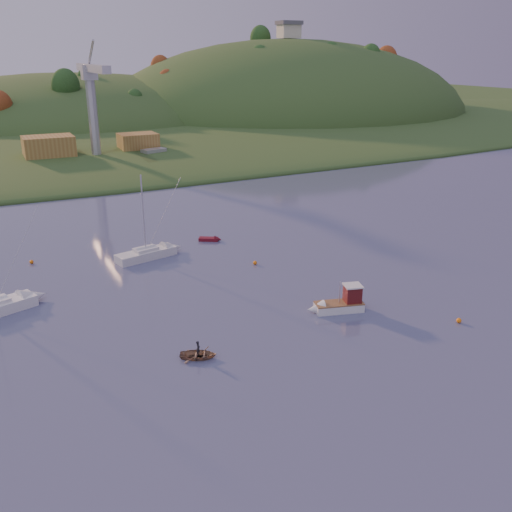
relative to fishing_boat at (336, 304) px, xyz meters
name	(u,v)px	position (x,y,z in m)	size (l,w,h in m)	color
far_shore	(34,119)	(-7.44, 200.71, -0.83)	(620.00, 220.00, 1.50)	#2F4B1E
shore_slope	(59,141)	(-7.44, 135.71, -0.83)	(640.00, 150.00, 7.00)	#2F4B1E
hill_center	(69,123)	(2.56, 180.71, -0.83)	(140.00, 120.00, 36.00)	#2F4B1E
hill_right	(287,116)	(87.56, 165.71, -0.83)	(150.00, 130.00, 60.00)	#2F4B1E
hilltop_house	(289,29)	(87.56, 165.71, 32.58)	(9.00, 7.00, 6.45)	beige
hillside_trees	(50,133)	(-7.44, 155.71, -0.83)	(280.00, 50.00, 32.00)	#1A4017
wharf	(108,159)	(-2.44, 92.71, 0.37)	(42.00, 16.00, 2.40)	slate
shed_west	(49,147)	(-15.44, 93.71, 3.97)	(11.00, 8.00, 4.80)	olive
shed_east	(138,142)	(5.56, 94.71, 3.57)	(9.00, 7.00, 4.00)	olive
dock_crane	(92,90)	(-5.44, 89.10, 16.35)	(3.20, 28.00, 20.30)	#B7B7BC
fishing_boat	(336,304)	(0.00, 0.00, 0.00)	(6.13, 3.30, 3.74)	silver
sailboat_near	(146,253)	(-13.03, 24.27, -0.11)	(8.27, 4.13, 11.01)	silver
canoe	(198,355)	(-16.11, -2.64, -0.49)	(2.30, 3.22, 0.67)	#8F6C4F
paddler	(198,351)	(-16.11, -2.64, -0.12)	(0.51, 0.34, 1.41)	black
red_tender	(213,239)	(-2.49, 27.23, -0.60)	(3.27, 2.56, 1.08)	#5E0D18
work_vessel	(154,158)	(7.56, 88.62, 0.39)	(14.11, 8.42, 3.42)	slate
buoy_0	(459,320)	(9.50, -7.66, -0.58)	(0.50, 0.50, 0.50)	orange
buoy_1	(255,263)	(-1.38, 15.97, -0.58)	(0.50, 0.50, 0.50)	orange
buoy_3	(31,262)	(-26.60, 28.86, -0.58)	(0.50, 0.50, 0.50)	orange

